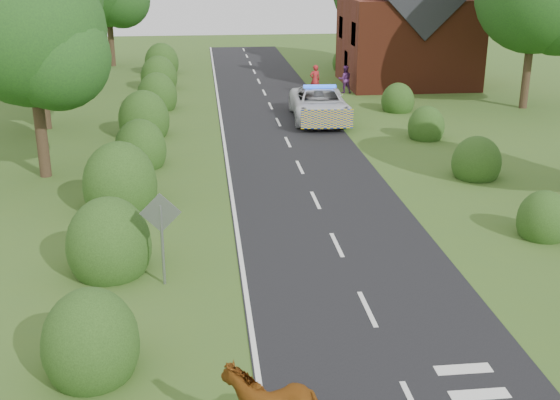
{
  "coord_description": "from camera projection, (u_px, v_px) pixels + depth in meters",
  "views": [
    {
      "loc": [
        -3.83,
        -14.95,
        8.3
      ],
      "look_at": [
        -1.64,
        4.58,
        1.3
      ],
      "focal_mm": 45.0,
      "sensor_mm": 36.0,
      "label": 1
    }
  ],
  "objects": [
    {
      "name": "ground",
      "position": [
        367.0,
        310.0,
        17.18
      ],
      "size": [
        120.0,
        120.0,
        0.0
      ],
      "primitive_type": "plane",
      "color": "#426322"
    },
    {
      "name": "road",
      "position": [
        290.0,
        148.0,
        31.22
      ],
      "size": [
        6.0,
        70.0,
        0.02
      ],
      "primitive_type": "cube",
      "color": "black",
      "rests_on": "ground"
    },
    {
      "name": "road_markings",
      "position": [
        259.0,
        162.0,
        29.1
      ],
      "size": [
        4.96,
        70.0,
        0.01
      ],
      "color": "white",
      "rests_on": "road"
    },
    {
      "name": "hedgerow_left",
      "position": [
        135.0,
        157.0,
        27.19
      ],
      "size": [
        2.75,
        50.41,
        3.0
      ],
      "color": "#213D15",
      "rests_on": "ground"
    },
    {
      "name": "hedgerow_right",
      "position": [
        465.0,
        155.0,
        28.18
      ],
      "size": [
        2.1,
        45.78,
        2.1
      ],
      "color": "#213D15",
      "rests_on": "ground"
    },
    {
      "name": "tree_left_a",
      "position": [
        36.0,
        37.0,
        25.46
      ],
      "size": [
        5.74,
        5.6,
        8.38
      ],
      "color": "#332316",
      "rests_on": "ground"
    },
    {
      "name": "tree_left_b",
      "position": [
        40.0,
        24.0,
        32.89
      ],
      "size": [
        5.74,
        5.6,
        8.07
      ],
      "color": "#332316",
      "rests_on": "ground"
    },
    {
      "name": "road_sign",
      "position": [
        161.0,
        225.0,
        17.97
      ],
      "size": [
        1.06,
        0.08,
        2.53
      ],
      "color": "gray",
      "rests_on": "ground"
    },
    {
      "name": "house",
      "position": [
        408.0,
        25.0,
        44.99
      ],
      "size": [
        8.0,
        7.4,
        9.17
      ],
      "color": "maroon",
      "rests_on": "ground"
    },
    {
      "name": "police_van",
      "position": [
        319.0,
        104.0,
        36.12
      ],
      "size": [
        3.04,
        6.19,
        1.82
      ],
      "rotation": [
        0.0,
        0.0,
        -0.04
      ],
      "color": "silver",
      "rests_on": "ground"
    },
    {
      "name": "pedestrian_red",
      "position": [
        315.0,
        80.0,
        42.5
      ],
      "size": [
        0.75,
        0.59,
        1.81
      ],
      "primitive_type": "imported",
      "rotation": [
        0.0,
        0.0,
        3.39
      ],
      "color": "#AD1F25",
      "rests_on": "ground"
    },
    {
      "name": "pedestrian_purple",
      "position": [
        345.0,
        79.0,
        43.12
      ],
      "size": [
        0.83,
        0.65,
        1.67
      ],
      "primitive_type": "imported",
      "rotation": [
        0.0,
        0.0,
        3.12
      ],
      "color": "#632C73",
      "rests_on": "ground"
    }
  ]
}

